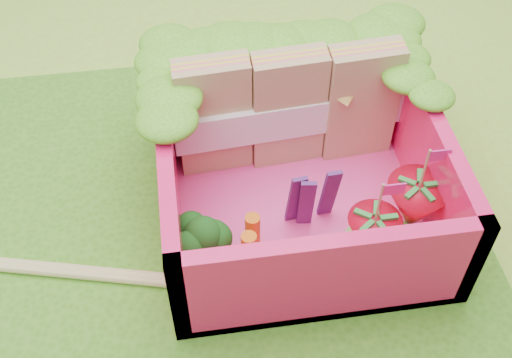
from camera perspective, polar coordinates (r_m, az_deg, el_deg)
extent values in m
plane|color=#A1C738|center=(3.21, -3.62, -4.30)|extent=(14.00, 14.00, 0.00)
cube|color=#4A9020|center=(3.20, -3.63, -4.14)|extent=(2.60, 2.60, 0.03)
cube|color=#FB409A|center=(3.23, 3.70, -2.24)|extent=(1.30, 1.30, 0.05)
cube|color=#FF155D|center=(3.48, 1.98, 8.18)|extent=(1.30, 0.07, 0.55)
cube|color=#FF155D|center=(2.68, 6.45, -8.92)|extent=(1.30, 0.07, 0.55)
cube|color=#FF155D|center=(3.00, -7.66, -0.52)|extent=(0.07, 1.30, 0.55)
cube|color=#FF155D|center=(3.20, 14.78, 1.90)|extent=(0.07, 1.30, 0.55)
ellipsoid|color=#368D19|center=(3.21, -6.78, 11.42)|extent=(0.30, 0.30, 0.11)
ellipsoid|color=#368D19|center=(3.21, -4.51, 11.66)|extent=(0.30, 0.30, 0.11)
ellipsoid|color=#368D19|center=(3.21, -2.25, 11.88)|extent=(0.30, 0.30, 0.11)
ellipsoid|color=#368D19|center=(3.23, 0.00, 12.08)|extent=(0.30, 0.30, 0.11)
ellipsoid|color=#368D19|center=(3.24, 2.24, 12.26)|extent=(0.30, 0.30, 0.11)
ellipsoid|color=#368D19|center=(3.27, 4.45, 12.42)|extent=(0.30, 0.30, 0.11)
ellipsoid|color=#368D19|center=(3.29, 6.63, 12.56)|extent=(0.30, 0.30, 0.11)
ellipsoid|color=#368D19|center=(3.32, 8.78, 12.69)|extent=(0.30, 0.30, 0.11)
ellipsoid|color=#368D19|center=(3.36, 10.89, 12.79)|extent=(0.30, 0.30, 0.11)
ellipsoid|color=#368D19|center=(2.84, -7.74, 5.48)|extent=(0.27, 0.27, 0.10)
ellipsoid|color=#368D19|center=(2.94, -7.90, 7.32)|extent=(0.27, 0.27, 0.10)
ellipsoid|color=#368D19|center=(3.05, -8.04, 9.02)|extent=(0.27, 0.27, 0.10)
ellipsoid|color=#368D19|center=(3.16, -8.17, 10.61)|extent=(0.27, 0.27, 0.10)
ellipsoid|color=#368D19|center=(3.27, -8.30, 12.09)|extent=(0.27, 0.27, 0.10)
ellipsoid|color=#368D19|center=(3.03, 14.78, 7.52)|extent=(0.27, 0.27, 0.10)
ellipsoid|color=#368D19|center=(3.13, 13.98, 9.19)|extent=(0.27, 0.27, 0.10)
ellipsoid|color=#368D19|center=(3.23, 13.22, 10.77)|extent=(0.27, 0.27, 0.10)
ellipsoid|color=#368D19|center=(3.34, 12.51, 12.24)|extent=(0.27, 0.27, 0.10)
ellipsoid|color=#368D19|center=(3.44, 11.83, 13.62)|extent=(0.27, 0.27, 0.10)
cube|color=#A67D57|center=(3.17, -3.76, 5.66)|extent=(0.37, 0.17, 0.64)
cube|color=#A67D57|center=(3.21, 2.86, 6.32)|extent=(0.37, 0.17, 0.64)
cube|color=#A67D57|center=(3.29, 9.26, 6.87)|extent=(0.37, 0.17, 0.64)
cube|color=white|center=(3.23, 2.84, 5.90)|extent=(1.17, 0.25, 0.20)
cylinder|color=#5D9B4B|center=(2.94, -4.79, -6.65)|extent=(0.12, 0.12, 0.13)
ellipsoid|color=#154913|center=(2.85, -4.94, -5.25)|extent=(0.33, 0.33, 0.12)
cylinder|color=#D55411|center=(2.85, -0.62, -6.69)|extent=(0.07, 0.07, 0.26)
cylinder|color=#D55411|center=(2.93, -0.30, -4.86)|extent=(0.07, 0.07, 0.23)
cube|color=#491751|center=(2.97, 3.55, -1.81)|extent=(0.07, 0.03, 0.38)
cube|color=#491751|center=(2.96, 4.49, -2.17)|extent=(0.07, 0.03, 0.38)
cube|color=#491751|center=(3.01, 6.52, -1.28)|extent=(0.07, 0.02, 0.38)
cone|color=red|center=(2.96, 10.24, -5.07)|extent=(0.24, 0.24, 0.24)
cylinder|color=tan|center=(2.78, 10.91, -2.09)|extent=(0.01, 0.01, 0.24)
cube|color=#E3258D|center=(2.73, 12.14, -0.89)|extent=(0.10, 0.01, 0.06)
cone|color=red|center=(3.08, 13.83, -2.45)|extent=(0.29, 0.29, 0.29)
cylinder|color=tan|center=(2.89, 14.76, 0.86)|extent=(0.01, 0.01, 0.24)
cube|color=#E3258D|center=(2.85, 16.01, 2.04)|extent=(0.10, 0.01, 0.06)
cube|color=#5CB137|center=(3.14, 13.75, -4.61)|extent=(0.32, 0.20, 0.05)
cube|color=#5CB137|center=(3.03, 7.68, -6.08)|extent=(0.28, 0.27, 0.05)
cube|color=#D0BD72|center=(3.18, -19.95, -7.56)|extent=(2.02, 0.57, 0.04)
cube|color=#D0BD72|center=(3.18, -18.96, -7.24)|extent=(2.02, 0.57, 0.04)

